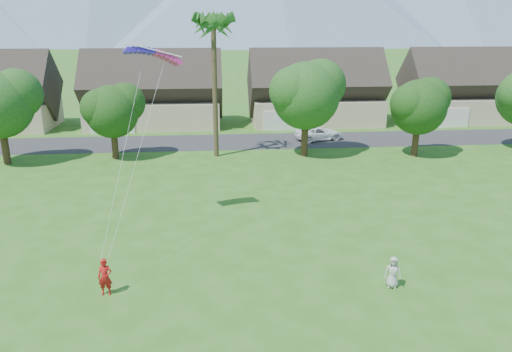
{
  "coord_description": "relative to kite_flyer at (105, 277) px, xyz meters",
  "views": [
    {
      "loc": [
        -2.24,
        -15.6,
        11.84
      ],
      "look_at": [
        0.0,
        10.0,
        3.8
      ],
      "focal_mm": 35.0,
      "sensor_mm": 36.0,
      "label": 1
    }
  ],
  "objects": [
    {
      "name": "fan_palm",
      "position": [
        5.23,
        23.67,
        10.93
      ],
      "size": [
        3.0,
        3.0,
        13.8
      ],
      "color": "#4C3D26",
      "rests_on": "ground"
    },
    {
      "name": "kite_flyer",
      "position": [
        0.0,
        0.0,
        0.0
      ],
      "size": [
        0.65,
        0.44,
        1.74
      ],
      "primitive_type": "imported",
      "rotation": [
        0.0,
        0.0,
        -0.03
      ],
      "color": "red",
      "rests_on": "ground"
    },
    {
      "name": "street",
      "position": [
        7.23,
        29.17,
        -0.87
      ],
      "size": [
        90.0,
        7.0,
        0.01
      ],
      "primitive_type": "cube",
      "color": "#2D2D30",
      "rests_on": "ground"
    },
    {
      "name": "houses_row",
      "position": [
        7.73,
        38.17,
        2.57
      ],
      "size": [
        72.75,
        8.19,
        8.86
      ],
      "color": "beige",
      "rests_on": "ground"
    },
    {
      "name": "parked_car",
      "position": [
        15.88,
        29.17,
        -0.18
      ],
      "size": [
        5.37,
        3.52,
        1.37
      ],
      "primitive_type": "imported",
      "rotation": [
        0.0,
        0.0,
        1.84
      ],
      "color": "white",
      "rests_on": "ground"
    },
    {
      "name": "tree_row",
      "position": [
        6.09,
        23.09,
        4.02
      ],
      "size": [
        62.27,
        6.67,
        8.45
      ],
      "color": "#47301C",
      "rests_on": "ground"
    },
    {
      "name": "parafoil_kite",
      "position": [
        1.81,
        8.39,
        9.27
      ],
      "size": [
        3.33,
        1.42,
        0.5
      ],
      "rotation": [
        0.0,
        0.0,
        0.31
      ],
      "color": "#381BCC",
      "rests_on": "ground"
    },
    {
      "name": "watcher",
      "position": [
        13.07,
        -0.49,
        -0.11
      ],
      "size": [
        0.86,
        0.69,
        1.52
      ],
      "primitive_type": "imported",
      "rotation": [
        0.0,
        0.0,
        -0.32
      ],
      "color": "#B6B5B1",
      "rests_on": "ground"
    }
  ]
}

